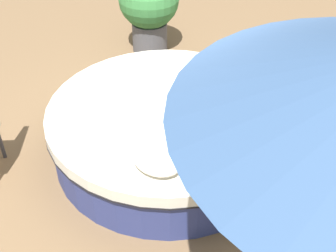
% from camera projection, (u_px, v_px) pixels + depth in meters
% --- Properties ---
extents(ground_plane, '(16.00, 16.00, 0.00)m').
position_uv_depth(ground_plane, '(168.00, 151.00, 4.85)').
color(ground_plane, brown).
extents(round_bed, '(2.50, 2.50, 0.59)m').
position_uv_depth(round_bed, '(168.00, 130.00, 4.66)').
color(round_bed, navy).
rests_on(round_bed, ground_plane).
extents(throw_pillow_0, '(0.48, 0.38, 0.17)m').
position_uv_depth(throw_pillow_0, '(157.00, 159.00, 3.75)').
color(throw_pillow_0, silver).
rests_on(throw_pillow_0, round_bed).
extents(throw_pillow_1, '(0.53, 0.32, 0.21)m').
position_uv_depth(throw_pillow_1, '(250.00, 114.00, 4.21)').
color(throw_pillow_1, white).
rests_on(throw_pillow_1, round_bed).
extents(planter, '(0.87, 0.87, 1.25)m').
position_uv_depth(planter, '(149.00, 4.00, 6.27)').
color(planter, '#4C4C51').
rests_on(planter, ground_plane).
extents(side_table, '(0.40, 0.40, 0.41)m').
position_uv_depth(side_table, '(259.00, 70.00, 5.83)').
color(side_table, '#B7B7BC').
rests_on(side_table, ground_plane).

